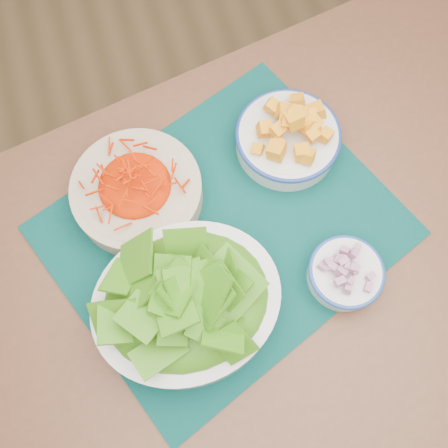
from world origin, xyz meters
name	(u,v)px	position (x,y,z in m)	size (l,w,h in m)	color
ground	(391,395)	(0.00, 0.00, 0.00)	(4.00, 4.00, 0.00)	olive
table	(274,263)	(-0.32, 0.34, 0.65)	(1.32, 1.00, 0.75)	brown
placemat	(224,230)	(-0.40, 0.40, 0.75)	(0.55, 0.45, 0.00)	#022927
carrot_bowl	(136,189)	(-0.52, 0.50, 0.79)	(0.25, 0.25, 0.08)	#C3AF91
squash_bowl	(288,135)	(-0.24, 0.52, 0.79)	(0.23, 0.23, 0.09)	silver
lettuce_bowl	(186,300)	(-0.49, 0.29, 0.82)	(0.31, 0.27, 0.13)	white
onion_bowl	(346,273)	(-0.23, 0.26, 0.78)	(0.13, 0.13, 0.06)	silver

